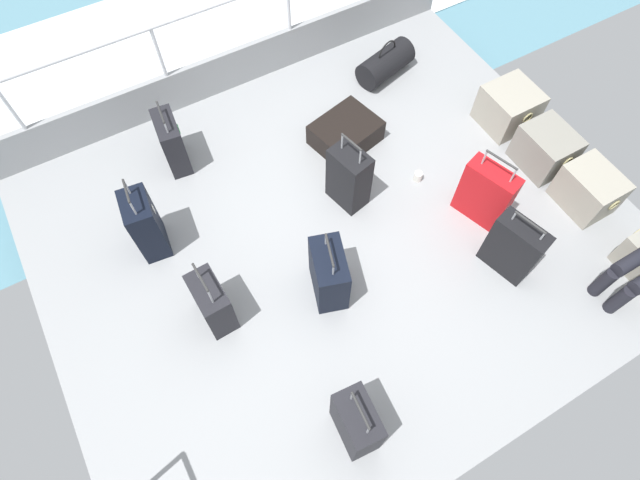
% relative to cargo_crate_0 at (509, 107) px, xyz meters
% --- Properties ---
extents(ground_plane, '(4.40, 5.20, 0.06)m').
position_rel_cargo_crate_0_xyz_m(ground_plane, '(0.30, -2.19, -0.24)').
color(ground_plane, '#939699').
extents(gunwale_port, '(0.06, 5.20, 0.45)m').
position_rel_cargo_crate_0_xyz_m(gunwale_port, '(-1.87, -2.19, 0.02)').
color(gunwale_port, '#939699').
rests_on(gunwale_port, ground_plane).
extents(railing_port, '(0.04, 4.20, 1.02)m').
position_rel_cargo_crate_0_xyz_m(railing_port, '(-1.87, -2.19, 0.57)').
color(railing_port, silver).
rests_on(railing_port, ground_plane).
extents(sea_wake, '(12.00, 12.00, 0.01)m').
position_rel_cargo_crate_0_xyz_m(sea_wake, '(-3.30, -2.19, -0.55)').
color(sea_wake, '#598C9E').
rests_on(sea_wake, ground_plane).
extents(cargo_crate_0, '(0.52, 0.49, 0.41)m').
position_rel_cargo_crate_0_xyz_m(cargo_crate_0, '(0.00, 0.00, 0.00)').
color(cargo_crate_0, '#9E9989').
rests_on(cargo_crate_0, ground_plane).
extents(cargo_crate_1, '(0.53, 0.42, 0.41)m').
position_rel_cargo_crate_0_xyz_m(cargo_crate_1, '(0.59, -0.04, 0.00)').
color(cargo_crate_1, gray).
rests_on(cargo_crate_1, ground_plane).
extents(cargo_crate_2, '(0.54, 0.39, 0.41)m').
position_rel_cargo_crate_0_xyz_m(cargo_crate_2, '(1.15, -0.02, -0.00)').
color(cargo_crate_2, '#9E9989').
rests_on(cargo_crate_2, ground_plane).
extents(suitcase_0, '(0.44, 0.24, 0.70)m').
position_rel_cargo_crate_0_xyz_m(suitcase_0, '(-1.19, -3.14, 0.08)').
color(suitcase_0, black).
rests_on(suitcase_0, ground_plane).
extents(suitcase_1, '(0.38, 0.27, 0.85)m').
position_rel_cargo_crate_0_xyz_m(suitcase_1, '(-0.41, -3.68, 0.13)').
color(suitcase_1, black).
rests_on(suitcase_1, ground_plane).
extents(suitcase_2, '(0.41, 0.26, 0.75)m').
position_rel_cargo_crate_0_xyz_m(suitcase_2, '(1.85, -2.96, 0.09)').
color(suitcase_2, black).
rests_on(suitcase_2, ground_plane).
extents(suitcase_3, '(0.47, 0.30, 0.73)m').
position_rel_cargo_crate_0_xyz_m(suitcase_3, '(1.31, -1.09, 0.10)').
color(suitcase_3, black).
rests_on(suitcase_3, ground_plane).
extents(suitcase_4, '(0.63, 0.72, 0.25)m').
position_rel_cargo_crate_0_xyz_m(suitcase_4, '(-0.59, -1.57, -0.08)').
color(suitcase_4, black).
rests_on(suitcase_4, ground_plane).
extents(suitcase_5, '(0.51, 0.38, 0.70)m').
position_rel_cargo_crate_0_xyz_m(suitcase_5, '(0.74, -2.54, 0.07)').
color(suitcase_5, black).
rests_on(suitcase_5, ground_plane).
extents(suitcase_6, '(0.41, 0.24, 0.75)m').
position_rel_cargo_crate_0_xyz_m(suitcase_6, '(0.49, -3.47, 0.06)').
color(suitcase_6, black).
rests_on(suitcase_6, ground_plane).
extents(suitcase_7, '(0.40, 0.31, 0.82)m').
position_rel_cargo_crate_0_xyz_m(suitcase_7, '(0.01, -1.91, 0.11)').
color(suitcase_7, black).
rests_on(suitcase_7, ground_plane).
extents(suitcase_8, '(0.50, 0.33, 0.80)m').
position_rel_cargo_crate_0_xyz_m(suitcase_8, '(0.76, -0.95, 0.11)').
color(suitcase_8, red).
rests_on(suitcase_8, ground_plane).
extents(duffel_bag, '(0.45, 0.70, 0.44)m').
position_rel_cargo_crate_0_xyz_m(duffel_bag, '(-1.20, -0.70, -0.05)').
color(duffel_bag, black).
rests_on(duffel_bag, ground_plane).
extents(paper_cup, '(0.08, 0.08, 0.10)m').
position_rel_cargo_crate_0_xyz_m(paper_cup, '(0.17, -1.21, -0.16)').
color(paper_cup, white).
rests_on(paper_cup, ground_plane).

